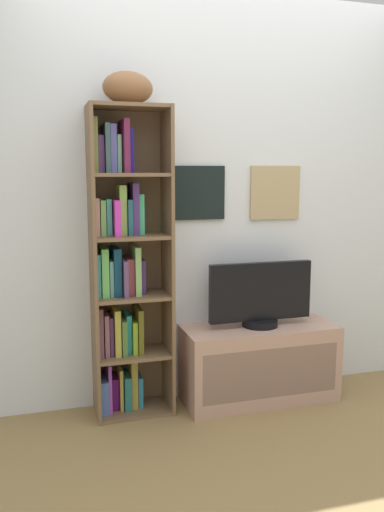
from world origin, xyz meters
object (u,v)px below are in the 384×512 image
(football, at_px, (128,88))
(television, at_px, (261,295))
(tv_stand, at_px, (259,363))
(bookshelf, at_px, (124,269))

(football, xyz_separation_m, television, (0.79, -0.05, -1.21))
(tv_stand, height_order, television, television)
(bookshelf, height_order, tv_stand, bookshelf)
(television, bearing_deg, bookshelf, 174.29)
(tv_stand, relative_size, television, 1.46)
(bookshelf, xyz_separation_m, tv_stand, (0.83, -0.08, -0.63))
(tv_stand, bearing_deg, television, 90.00)
(football, bearing_deg, television, -3.75)
(football, relative_size, tv_stand, 0.30)
(tv_stand, bearing_deg, football, 176.16)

